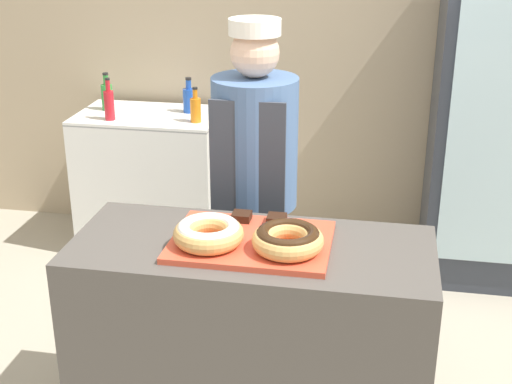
% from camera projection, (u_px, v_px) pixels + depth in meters
% --- Properties ---
extents(wall_back, '(8.00, 0.06, 2.70)m').
position_uv_depth(wall_back, '(314.00, 39.00, 4.54)').
color(wall_back, tan).
rests_on(wall_back, ground_plane).
extents(display_counter, '(1.41, 0.61, 0.92)m').
position_uv_depth(display_counter, '(252.00, 345.00, 2.93)').
color(display_counter, '#4C4742').
rests_on(display_counter, ground_plane).
extents(serving_tray, '(0.61, 0.45, 0.02)m').
position_uv_depth(serving_tray, '(251.00, 242.00, 2.75)').
color(serving_tray, '#D84C33').
rests_on(serving_tray, display_counter).
extents(donut_light_glaze, '(0.27, 0.27, 0.09)m').
position_uv_depth(donut_light_glaze, '(208.00, 232.00, 2.69)').
color(donut_light_glaze, tan).
rests_on(donut_light_glaze, serving_tray).
extents(donut_chocolate_glaze, '(0.27, 0.27, 0.09)m').
position_uv_depth(donut_chocolate_glaze, '(288.00, 239.00, 2.64)').
color(donut_chocolate_glaze, tan).
rests_on(donut_chocolate_glaze, serving_tray).
extents(brownie_back_left, '(0.08, 0.08, 0.03)m').
position_uv_depth(brownie_back_left, '(242.00, 216.00, 2.91)').
color(brownie_back_left, black).
rests_on(brownie_back_left, serving_tray).
extents(brownie_back_right, '(0.08, 0.08, 0.03)m').
position_uv_depth(brownie_back_right, '(277.00, 219.00, 2.88)').
color(brownie_back_right, black).
rests_on(brownie_back_right, serving_tray).
extents(baker_person, '(0.40, 0.40, 1.69)m').
position_uv_depth(baker_person, '(255.00, 191.00, 3.38)').
color(baker_person, '#4C4C51').
rests_on(baker_person, ground_plane).
extents(beverage_fridge, '(0.70, 0.65, 1.87)m').
position_uv_depth(beverage_fridge, '(493.00, 128.00, 4.16)').
color(beverage_fridge, '#333842').
rests_on(beverage_fridge, ground_plane).
extents(chest_freezer, '(0.91, 0.58, 0.91)m').
position_uv_depth(chest_freezer, '(152.00, 180.00, 4.70)').
color(chest_freezer, white).
rests_on(chest_freezer, ground_plane).
extents(bottle_red, '(0.06, 0.06, 0.26)m').
position_uv_depth(bottle_red, '(109.00, 104.00, 4.37)').
color(bottle_red, red).
rests_on(bottle_red, chest_freezer).
extents(bottle_orange, '(0.07, 0.07, 0.22)m').
position_uv_depth(bottle_orange, '(196.00, 109.00, 4.33)').
color(bottle_orange, orange).
rests_on(bottle_orange, chest_freezer).
extents(bottle_green, '(0.07, 0.07, 0.24)m').
position_uv_depth(bottle_green, '(107.00, 96.00, 4.59)').
color(bottle_green, '#2D8C38').
rests_on(bottle_green, chest_freezer).
extents(bottle_blue, '(0.08, 0.08, 0.22)m').
position_uv_depth(bottle_blue, '(189.00, 99.00, 4.53)').
color(bottle_blue, '#1E4CB2').
rests_on(bottle_blue, chest_freezer).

